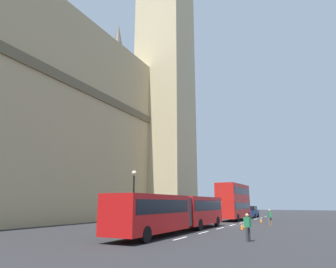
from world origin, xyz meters
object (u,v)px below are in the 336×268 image
Objects in this scene: traffic_cone_west at (242,227)px; pedestrian_near_cones at (248,226)px; traffic_cone_middle at (244,225)px; pedestrian_by_kerb at (270,217)px; traffic_cone_east at (261,220)px; clock_tower at (166,22)px; street_lamp at (134,195)px; double_decker_bus at (234,200)px; articulated_bus at (177,210)px; sedan_lead at (251,212)px.

pedestrian_near_cones is at bearing -164.58° from traffic_cone_west.
traffic_cone_middle is 3.88m from pedestrian_by_kerb.
traffic_cone_east is 0.34× the size of pedestrian_by_kerb.
clock_tower is 13.99× the size of street_lamp.
traffic_cone_west is 10.13m from street_lamp.
double_decker_bus is 23.43m from pedestrian_near_cones.
street_lamp is at bearing 150.79° from traffic_cone_east.
pedestrian_near_cones is 1.00× the size of pedestrian_by_kerb.
clock_tower is at bearing 53.00° from pedestrian_by_kerb.
pedestrian_near_cones is (-28.72, -20.45, -37.94)m from clock_tower.
articulated_bus is at bearing -179.99° from double_decker_bus.
clock_tower is 39.26m from double_decker_bus.
traffic_cone_east is 5.71m from pedestrian_by_kerb.
clock_tower reaches higher than double_decker_bus.
traffic_cone_west is at bearing -138.58° from clock_tower.
traffic_cone_east is at bearing -29.21° from street_lamp.
pedestrian_by_kerb is (-8.73, -5.91, -1.80)m from double_decker_bus.
traffic_cone_west is 0.11× the size of street_lamp.
sedan_lead is at bearing -74.67° from clock_tower.
double_decker_bus is at bearing -13.55° from street_lamp.
clock_tower is 43.63× the size of pedestrian_near_cones.
pedestrian_near_cones reaches higher than traffic_cone_west.
sedan_lead is 7.59× the size of traffic_cone_west.
articulated_bus is 4.70m from street_lamp.
sedan_lead is 22.48m from traffic_cone_middle.
double_decker_bus is 5.77× the size of pedestrian_by_kerb.
traffic_cone_east is at bearing -129.45° from double_decker_bus.
clock_tower is at bearing 44.43° from traffic_cone_middle.
articulated_bus is 16.14m from traffic_cone_east.
traffic_cone_west is at bearing -63.81° from street_lamp.
articulated_bus is 29.84× the size of traffic_cone_east.
double_decker_bus is 10.35m from sedan_lead.
street_lamp is (-28.88, 4.80, 2.14)m from sedan_lead.
articulated_bus is at bearing 149.87° from pedestrian_by_kerb.
traffic_cone_west is (-24.58, -3.94, -0.63)m from sedan_lead.
clock_tower reaches higher than articulated_bus.
street_lamp reaches higher than pedestrian_near_cones.
double_decker_bus is 1.85× the size of street_lamp.
articulated_bus is 6.36m from traffic_cone_west.
traffic_cone_west is at bearing -43.19° from articulated_bus.
clock_tower is 40.73m from sedan_lead.
articulated_bus is 10.24× the size of pedestrian_near_cones.
pedestrian_near_cones is 13.74m from pedestrian_by_kerb.
clock_tower reaches higher than pedestrian_near_cones.
street_lamp is at bearing 166.45° from double_decker_bus.
clock_tower is 43.66m from traffic_cone_east.
pedestrian_by_kerb is at bearing -16.43° from traffic_cone_west.
traffic_cone_east is (11.04, 0.16, 0.00)m from traffic_cone_west.
double_decker_bus reaches higher than traffic_cone_east.
sedan_lead reaches higher than traffic_cone_west.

